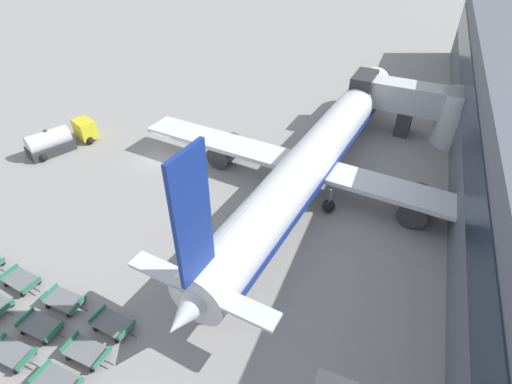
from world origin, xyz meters
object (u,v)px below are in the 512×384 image
object	(u,v)px
baggage_dolly_row_mid_a_col_c	(41,326)
baggage_dolly_row_mid_b_col_b	(21,281)
airplane	(316,156)
baggage_dolly_row_near_col_d	(58,383)
fuel_tanker_primary	(58,140)
baggage_dolly_row_mid_b_col_d	(113,324)
baggage_dolly_row_mid_b_col_c	(65,301)
baggage_dolly_row_near_col_c	(13,354)
baggage_dolly_row_mid_a_col_d	(87,352)

from	to	relation	value
baggage_dolly_row_mid_a_col_c	baggage_dolly_row_mid_b_col_b	xyz separation A→B (m)	(-4.38, 2.50, 0.00)
airplane	baggage_dolly_row_near_col_d	bearing A→B (deg)	-108.12
fuel_tanker_primary	baggage_dolly_row_mid_b_col_d	bearing A→B (deg)	-39.79
baggage_dolly_row_near_col_d	baggage_dolly_row_mid_b_col_c	size ratio (longest dim) A/B	1.01
airplane	baggage_dolly_row_mid_b_col_c	distance (m)	24.61
baggage_dolly_row_mid_b_col_c	baggage_dolly_row_mid_b_col_d	bearing A→B (deg)	-4.09
fuel_tanker_primary	baggage_dolly_row_mid_a_col_c	xyz separation A→B (m)	(16.46, -19.24, -0.71)
baggage_dolly_row_near_col_c	baggage_dolly_row_near_col_d	size ratio (longest dim) A/B	0.99
baggage_dolly_row_mid_a_col_d	baggage_dolly_row_mid_b_col_d	bearing A→B (deg)	84.36
baggage_dolly_row_near_col_c	baggage_dolly_row_mid_a_col_c	size ratio (longest dim) A/B	1.00
baggage_dolly_row_mid_b_col_b	baggage_dolly_row_near_col_c	bearing A→B (deg)	-47.58
baggage_dolly_row_near_col_d	baggage_dolly_row_mid_a_col_c	world-z (taller)	same
baggage_dolly_row_mid_a_col_c	baggage_dolly_row_mid_b_col_c	world-z (taller)	same
baggage_dolly_row_mid_b_col_d	baggage_dolly_row_mid_b_col_c	bearing A→B (deg)	175.91
baggage_dolly_row_mid_a_col_d	baggage_dolly_row_mid_b_col_d	world-z (taller)	same
baggage_dolly_row_near_col_c	baggage_dolly_row_mid_a_col_c	distance (m)	2.15
airplane	baggage_dolly_row_mid_b_col_b	distance (m)	26.84
fuel_tanker_primary	baggage_dolly_row_near_col_d	bearing A→B (deg)	-47.00
baggage_dolly_row_near_col_d	baggage_dolly_row_mid_a_col_c	size ratio (longest dim) A/B	1.01
baggage_dolly_row_near_col_d	baggage_dolly_row_mid_b_col_c	bearing A→B (deg)	129.25
fuel_tanker_primary	baggage_dolly_row_mid_b_col_c	xyz separation A→B (m)	(16.42, -17.02, -0.71)
airplane	baggage_dolly_row_mid_a_col_c	distance (m)	26.52
baggage_dolly_row_mid_b_col_c	baggage_dolly_row_mid_b_col_d	size ratio (longest dim) A/B	0.99
airplane	fuel_tanker_primary	size ratio (longest dim) A/B	5.69
baggage_dolly_row_near_col_c	baggage_dolly_row_mid_b_col_b	distance (m)	6.29
baggage_dolly_row_mid_a_col_d	baggage_dolly_row_mid_b_col_b	size ratio (longest dim) A/B	0.99
baggage_dolly_row_mid_a_col_d	baggage_dolly_row_mid_b_col_d	xyz separation A→B (m)	(0.22, 2.25, 0.00)
airplane	baggage_dolly_row_near_col_c	size ratio (longest dim) A/B	13.14
airplane	baggage_dolly_row_mid_a_col_d	size ratio (longest dim) A/B	13.09
baggage_dolly_row_near_col_d	baggage_dolly_row_mid_b_col_b	bearing A→B (deg)	148.47
baggage_dolly_row_near_col_d	baggage_dolly_row_mid_b_col_b	world-z (taller)	same
fuel_tanker_primary	baggage_dolly_row_mid_a_col_c	distance (m)	25.33
baggage_dolly_row_mid_b_col_b	baggage_dolly_row_mid_b_col_c	xyz separation A→B (m)	(4.34, -0.27, 0.00)
fuel_tanker_primary	baggage_dolly_row_mid_b_col_d	world-z (taller)	fuel_tanker_primary
baggage_dolly_row_mid_b_col_b	baggage_dolly_row_mid_a_col_d	bearing A→B (deg)	-18.46
airplane	fuel_tanker_primary	xyz separation A→B (m)	(-28.79, -4.07, -2.07)
baggage_dolly_row_near_col_c	baggage_dolly_row_mid_b_col_b	world-z (taller)	same
baggage_dolly_row_mid_a_col_d	airplane	bearing A→B (deg)	70.85
fuel_tanker_primary	baggage_dolly_row_mid_b_col_b	bearing A→B (deg)	-54.19
airplane	baggage_dolly_row_mid_a_col_d	world-z (taller)	airplane
baggage_dolly_row_near_col_c	baggage_dolly_row_mid_a_col_d	xyz separation A→B (m)	(4.25, 1.81, 0.00)
baggage_dolly_row_mid_b_col_c	baggage_dolly_row_mid_b_col_d	xyz separation A→B (m)	(4.39, -0.31, 0.00)
fuel_tanker_primary	baggage_dolly_row_mid_b_col_c	bearing A→B (deg)	-46.03
baggage_dolly_row_mid_a_col_d	baggage_dolly_row_mid_b_col_c	world-z (taller)	same
airplane	baggage_dolly_row_mid_a_col_d	xyz separation A→B (m)	(-8.21, -23.65, -2.78)
airplane	baggage_dolly_row_near_col_c	distance (m)	28.49
baggage_dolly_row_near_col_d	airplane	bearing A→B (deg)	71.88
fuel_tanker_primary	baggage_dolly_row_near_col_c	distance (m)	26.92
baggage_dolly_row_near_col_c	baggage_dolly_row_mid_b_col_c	xyz separation A→B (m)	(0.09, 4.37, 0.00)
fuel_tanker_primary	baggage_dolly_row_near_col_c	world-z (taller)	fuel_tanker_primary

